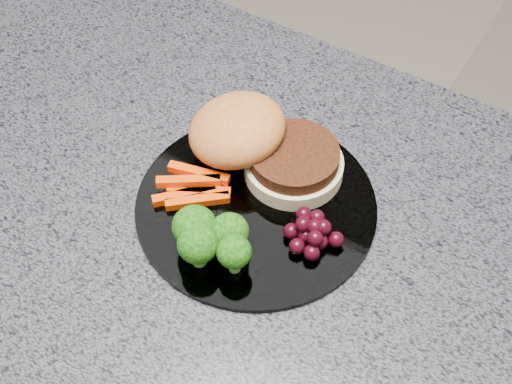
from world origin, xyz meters
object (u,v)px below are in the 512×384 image
at_px(plate, 256,205).
at_px(island_cabinet, 204,367).
at_px(burger, 257,144).
at_px(grape_bunch, 312,232).

bearing_deg(plate, island_cabinet, -168.35).
height_order(island_cabinet, burger, burger).
bearing_deg(burger, island_cabinet, -142.57).
xyz_separation_m(island_cabinet, grape_bunch, (0.16, 0.01, 0.49)).
bearing_deg(grape_bunch, island_cabinet, -177.04).
bearing_deg(grape_bunch, plate, 172.35).
height_order(island_cabinet, grape_bunch, grape_bunch).
bearing_deg(grape_bunch, burger, 148.49).
bearing_deg(island_cabinet, plate, 11.65).
relative_size(burger, grape_bunch, 3.32).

